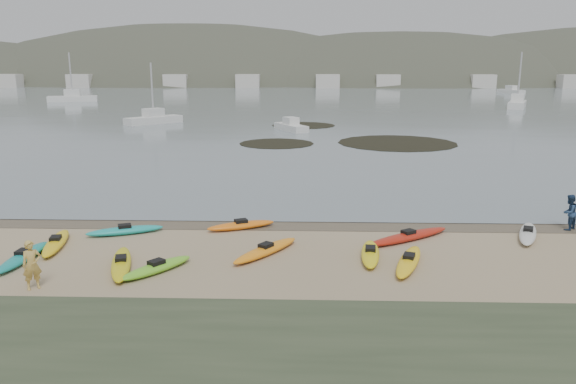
{
  "coord_description": "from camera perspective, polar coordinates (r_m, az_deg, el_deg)",
  "views": [
    {
      "loc": [
        0.83,
        -25.9,
        7.5
      ],
      "look_at": [
        0.0,
        0.0,
        1.5
      ],
      "focal_mm": 35.0,
      "sensor_mm": 36.0,
      "label": 1
    }
  ],
  "objects": [
    {
      "name": "far_town",
      "position": [
        171.07,
        3.64,
        11.17
      ],
      "size": [
        199.0,
        5.0,
        4.0
      ],
      "color": "beige",
      "rests_on": "ground"
    },
    {
      "name": "kayaks",
      "position": [
        23.05,
        -3.59,
        -5.54
      ],
      "size": [
        22.11,
        8.11,
        0.34
      ],
      "color": "orange",
      "rests_on": "ground"
    },
    {
      "name": "kelp_mats",
      "position": [
        57.36,
        5.85,
        5.48
      ],
      "size": [
        20.52,
        24.26,
        0.04
      ],
      "color": "black",
      "rests_on": "water"
    },
    {
      "name": "person_west",
      "position": [
        20.9,
        -24.58,
        -6.75
      ],
      "size": [
        0.74,
        0.7,
        1.7
      ],
      "primitive_type": "imported",
      "rotation": [
        0.0,
        0.0,
        0.66
      ],
      "color": "#D0AE53",
      "rests_on": "ground"
    },
    {
      "name": "ground",
      "position": [
        26.98,
        0.0,
        -3.1
      ],
      "size": [
        600.0,
        600.0,
        0.0
      ],
      "primitive_type": "plane",
      "color": "tan",
      "rests_on": "ground"
    },
    {
      "name": "moored_boats",
      "position": [
        101.4,
        2.81,
        9.11
      ],
      "size": [
        103.3,
        85.97,
        1.28
      ],
      "color": "silver",
      "rests_on": "ground"
    },
    {
      "name": "far_hills",
      "position": [
        224.45,
        11.8,
        6.77
      ],
      "size": [
        550.0,
        135.0,
        80.0
      ],
      "color": "#384235",
      "rests_on": "ground"
    },
    {
      "name": "person_east",
      "position": [
        28.63,
        26.66,
        -1.86
      ],
      "size": [
        1.02,
        0.99,
        1.66
      ],
      "primitive_type": "imported",
      "rotation": [
        0.0,
        0.0,
        3.82
      ],
      "color": "navy",
      "rests_on": "ground"
    },
    {
      "name": "water",
      "position": [
        325.99,
        1.73,
        11.71
      ],
      "size": [
        1200.0,
        1200.0,
        0.0
      ],
      "primitive_type": "plane",
      "color": "slate",
      "rests_on": "ground"
    },
    {
      "name": "wet_sand",
      "position": [
        26.69,
        -0.02,
        -3.28
      ],
      "size": [
        60.0,
        60.0,
        0.0
      ],
      "primitive_type": "plane",
      "color": "brown",
      "rests_on": "ground"
    }
  ]
}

